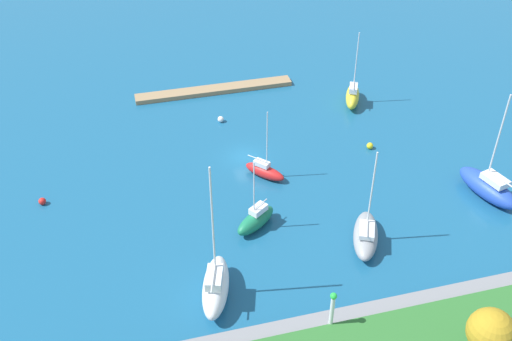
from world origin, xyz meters
name	(u,v)px	position (x,y,z in m)	size (l,w,h in m)	color
water	(246,157)	(0.00, 0.00, 0.00)	(160.00, 160.00, 0.00)	#19567F
pier_dock	(214,90)	(0.42, -16.17, 0.30)	(21.51, 2.08, 0.61)	#997A56
breakwater	(322,331)	(0.00, 26.16, 0.52)	(58.79, 2.99, 1.05)	gray
harbor_beacon	(332,307)	(-0.71, 26.16, 3.20)	(0.56, 0.56, 3.73)	silver
park_tree_center	(491,332)	(-10.34, 32.69, 5.05)	(3.55, 3.55, 5.56)	brown
sailboat_blue_center_basin	(488,187)	(-23.08, 13.38, 1.25)	(4.49, 8.05, 12.10)	#2347B2
sailboat_gray_lone_south	(366,235)	(-7.72, 16.91, 1.07)	(4.94, 7.15, 10.49)	gray
sailboat_yellow_lone_north	(353,96)	(-16.55, -8.35, 1.25)	(3.96, 5.95, 9.93)	yellow
sailboat_white_west_end	(216,286)	(7.59, 20.05, 1.49)	(4.23, 7.41, 13.93)	white
sailboat_green_off_beacon	(256,219)	(1.89, 11.99, 0.99)	(5.16, 4.37, 8.13)	#19724C
sailboat_red_mid_basin	(265,171)	(-1.13, 4.15, 0.81)	(4.39, 4.63, 8.45)	red
mooring_buoy_yellow	(370,146)	(-14.67, 1.97, 0.39)	(0.78, 0.78, 0.78)	yellow
mooring_buoy_red	(42,201)	(22.63, 2.90, 0.38)	(0.77, 0.77, 0.77)	red
mooring_buoy_white	(221,119)	(1.19, -8.33, 0.39)	(0.77, 0.77, 0.77)	white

